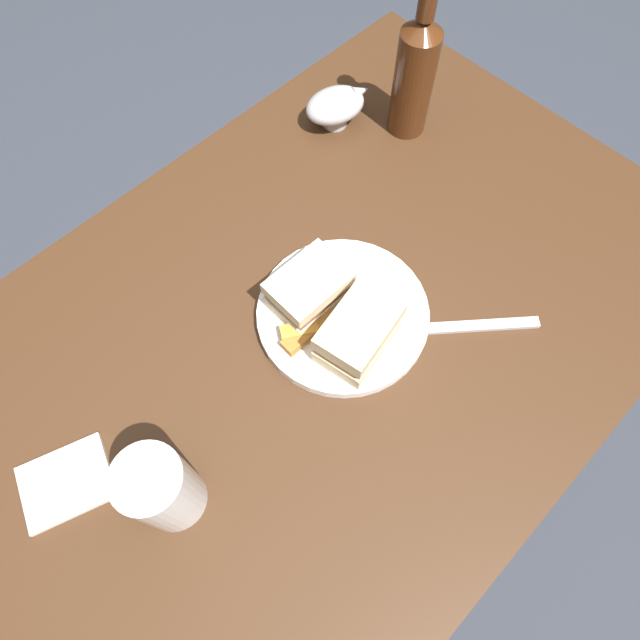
{
  "coord_description": "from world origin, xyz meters",
  "views": [
    {
      "loc": [
        0.21,
        0.25,
        1.47
      ],
      "look_at": [
        -0.04,
        0.01,
        0.77
      ],
      "focal_mm": 31.48,
      "sensor_mm": 36.0,
      "label": 1
    }
  ],
  "objects_px": {
    "plate": "(343,314)",
    "pint_glass": "(164,491)",
    "sandwich_half_left": "(309,289)",
    "gravy_boat": "(336,105)",
    "fork": "(477,326)",
    "napkin": "(66,483)",
    "cider_bottle": "(415,74)",
    "sandwich_half_right": "(359,332)"
  },
  "relations": [
    {
      "from": "sandwich_half_right",
      "to": "plate",
      "type": "bearing_deg",
      "value": -113.38
    },
    {
      "from": "gravy_boat",
      "to": "fork",
      "type": "bearing_deg",
      "value": 71.86
    },
    {
      "from": "gravy_boat",
      "to": "napkin",
      "type": "distance_m",
      "value": 0.71
    },
    {
      "from": "napkin",
      "to": "cider_bottle",
      "type": "bearing_deg",
      "value": -172.44
    },
    {
      "from": "plate",
      "to": "sandwich_half_right",
      "type": "distance_m",
      "value": 0.07
    },
    {
      "from": "gravy_boat",
      "to": "pint_glass",
      "type": "bearing_deg",
      "value": 27.1
    },
    {
      "from": "plate",
      "to": "sandwich_half_left",
      "type": "distance_m",
      "value": 0.06
    },
    {
      "from": "pint_glass",
      "to": "plate",
      "type": "bearing_deg",
      "value": -174.77
    },
    {
      "from": "gravy_boat",
      "to": "cider_bottle",
      "type": "bearing_deg",
      "value": 131.68
    },
    {
      "from": "pint_glass",
      "to": "napkin",
      "type": "distance_m",
      "value": 0.15
    },
    {
      "from": "sandwich_half_left",
      "to": "fork",
      "type": "xyz_separation_m",
      "value": [
        -0.15,
        0.2,
        -0.04
      ]
    },
    {
      "from": "sandwich_half_left",
      "to": "gravy_boat",
      "type": "distance_m",
      "value": 0.36
    },
    {
      "from": "pint_glass",
      "to": "fork",
      "type": "relative_size",
      "value": 0.78
    },
    {
      "from": "gravy_boat",
      "to": "sandwich_half_left",
      "type": "bearing_deg",
      "value": 38.59
    },
    {
      "from": "sandwich_half_left",
      "to": "cider_bottle",
      "type": "bearing_deg",
      "value": -159.75
    },
    {
      "from": "cider_bottle",
      "to": "napkin",
      "type": "height_order",
      "value": "cider_bottle"
    },
    {
      "from": "cider_bottle",
      "to": "napkin",
      "type": "relative_size",
      "value": 2.46
    },
    {
      "from": "plate",
      "to": "napkin",
      "type": "height_order",
      "value": "plate"
    },
    {
      "from": "sandwich_half_right",
      "to": "cider_bottle",
      "type": "distance_m",
      "value": 0.44
    },
    {
      "from": "sandwich_half_left",
      "to": "gravy_boat",
      "type": "xyz_separation_m",
      "value": [
        -0.28,
        -0.23,
        -0.01
      ]
    },
    {
      "from": "plate",
      "to": "pint_glass",
      "type": "bearing_deg",
      "value": 5.23
    },
    {
      "from": "sandwich_half_right",
      "to": "napkin",
      "type": "bearing_deg",
      "value": -18.08
    },
    {
      "from": "plate",
      "to": "gravy_boat",
      "type": "relative_size",
      "value": 1.97
    },
    {
      "from": "pint_glass",
      "to": "cider_bottle",
      "type": "bearing_deg",
      "value": -162.51
    },
    {
      "from": "plate",
      "to": "cider_bottle",
      "type": "xyz_separation_m",
      "value": [
        -0.35,
        -0.18,
        0.1
      ]
    },
    {
      "from": "sandwich_half_left",
      "to": "gravy_boat",
      "type": "relative_size",
      "value": 0.87
    },
    {
      "from": "plate",
      "to": "fork",
      "type": "height_order",
      "value": "plate"
    },
    {
      "from": "sandwich_half_left",
      "to": "fork",
      "type": "relative_size",
      "value": 0.61
    },
    {
      "from": "sandwich_half_right",
      "to": "fork",
      "type": "height_order",
      "value": "sandwich_half_right"
    },
    {
      "from": "sandwich_half_right",
      "to": "gravy_boat",
      "type": "relative_size",
      "value": 1.02
    },
    {
      "from": "plate",
      "to": "sandwich_half_left",
      "type": "height_order",
      "value": "sandwich_half_left"
    },
    {
      "from": "plate",
      "to": "pint_glass",
      "type": "distance_m",
      "value": 0.34
    },
    {
      "from": "pint_glass",
      "to": "napkin",
      "type": "xyz_separation_m",
      "value": [
        0.09,
        -0.11,
        -0.06
      ]
    },
    {
      "from": "cider_bottle",
      "to": "pint_glass",
      "type": "bearing_deg",
      "value": 17.49
    },
    {
      "from": "plate",
      "to": "gravy_boat",
      "type": "height_order",
      "value": "gravy_boat"
    },
    {
      "from": "gravy_boat",
      "to": "cider_bottle",
      "type": "xyz_separation_m",
      "value": [
        -0.08,
        0.09,
        0.07
      ]
    },
    {
      "from": "cider_bottle",
      "to": "sandwich_half_right",
      "type": "bearing_deg",
      "value": 32.23
    },
    {
      "from": "fork",
      "to": "sandwich_half_left",
      "type": "bearing_deg",
      "value": -12.55
    },
    {
      "from": "sandwich_half_left",
      "to": "pint_glass",
      "type": "distance_m",
      "value": 0.32
    },
    {
      "from": "sandwich_half_right",
      "to": "gravy_boat",
      "type": "bearing_deg",
      "value": -131.46
    },
    {
      "from": "gravy_boat",
      "to": "fork",
      "type": "height_order",
      "value": "gravy_boat"
    },
    {
      "from": "plate",
      "to": "napkin",
      "type": "relative_size",
      "value": 2.26
    }
  ]
}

